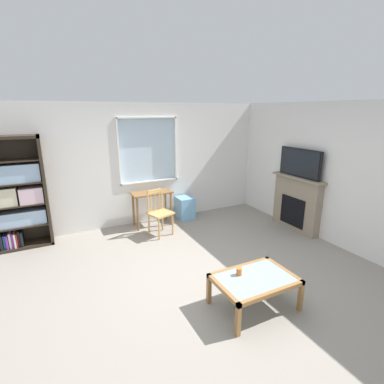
% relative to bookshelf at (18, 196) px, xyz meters
% --- Properties ---
extents(ground, '(6.56, 6.14, 0.02)m').
position_rel_bookshelf_xyz_m(ground, '(2.29, -2.33, -0.96)').
color(ground, gray).
extents(wall_back_with_window, '(5.56, 0.15, 2.55)m').
position_rel_bookshelf_xyz_m(wall_back_with_window, '(2.27, 0.24, 0.30)').
color(wall_back_with_window, silver).
rests_on(wall_back_with_window, ground).
extents(wall_right, '(0.12, 5.34, 2.55)m').
position_rel_bookshelf_xyz_m(wall_right, '(5.13, -2.33, 0.33)').
color(wall_right, silver).
rests_on(wall_right, ground).
extents(bookshelf, '(0.90, 0.38, 1.99)m').
position_rel_bookshelf_xyz_m(bookshelf, '(0.00, 0.00, 0.00)').
color(bookshelf, '#2D2319').
rests_on(bookshelf, ground).
extents(desk_under_window, '(0.83, 0.41, 0.74)m').
position_rel_bookshelf_xyz_m(desk_under_window, '(2.40, -0.11, -0.35)').
color(desk_under_window, brown).
rests_on(desk_under_window, ground).
extents(wooden_chair, '(0.52, 0.51, 0.90)m').
position_rel_bookshelf_xyz_m(wooden_chair, '(2.36, -0.62, -0.48)').
color(wooden_chair, tan).
rests_on(wooden_chair, ground).
extents(plastic_drawer_unit, '(0.35, 0.40, 0.50)m').
position_rel_bookshelf_xyz_m(plastic_drawer_unit, '(3.19, -0.06, -0.70)').
color(plastic_drawer_unit, '#72ADDB').
rests_on(plastic_drawer_unit, ground).
extents(fireplace, '(0.26, 1.20, 1.11)m').
position_rel_bookshelf_xyz_m(fireplace, '(4.97, -1.62, -0.39)').
color(fireplace, gray).
rests_on(fireplace, ground).
extents(tv, '(0.06, 1.00, 0.56)m').
position_rel_bookshelf_xyz_m(tv, '(4.96, -1.62, 0.45)').
color(tv, black).
rests_on(tv, fireplace).
extents(coffee_table, '(0.98, 0.68, 0.41)m').
position_rel_bookshelf_xyz_m(coffee_table, '(2.64, -3.23, -0.59)').
color(coffee_table, '#8C9E99').
rests_on(coffee_table, ground).
extents(sippy_cup, '(0.07, 0.07, 0.09)m').
position_rel_bookshelf_xyz_m(sippy_cup, '(2.50, -3.09, -0.49)').
color(sippy_cup, orange).
rests_on(sippy_cup, coffee_table).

